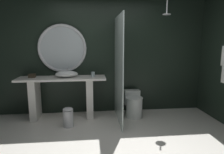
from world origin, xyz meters
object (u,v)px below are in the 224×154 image
Objects in this scene: tumbler_cup at (93,74)px; round_wall_mirror at (62,48)px; toilet at (134,104)px; vessel_sink at (67,74)px; tissue_box at (32,76)px; waste_bin at (68,117)px; rain_shower_head at (167,12)px.

tumbler_cup is 0.87m from round_wall_mirror.
vessel_sink is at bearing 174.74° from toilet.
tumbler_cup is 1.09m from toilet.
round_wall_mirror is at bearing 114.88° from vessel_sink.
tissue_box is 1.18m from waste_bin.
rain_shower_head reaches higher than vessel_sink.
tissue_box is 0.13× the size of round_wall_mirror.
round_wall_mirror is at bearing 101.91° from waste_bin.
round_wall_mirror is at bearing 168.33° from rain_shower_head.
vessel_sink is 1.25× the size of rain_shower_head.
tumbler_cup is 1.25m from tissue_box.
waste_bin is (0.77, -0.55, -0.72)m from tissue_box.
tissue_box is 3.02m from rain_shower_head.
vessel_sink is 0.70m from tissue_box.
waste_bin is (-1.35, -0.41, -0.08)m from toilet.
round_wall_mirror is at bearing 161.17° from tumbler_cup.
vessel_sink is 3.62× the size of tissue_box.
vessel_sink reaches higher than tissue_box.
round_wall_mirror is (-0.10, 0.21, 0.52)m from vessel_sink.
rain_shower_head is (2.73, -0.24, 1.28)m from tissue_box.
vessel_sink reaches higher than waste_bin.
waste_bin is at bearing -170.96° from rain_shower_head.
rain_shower_head reaches higher than tissue_box.
rain_shower_head is (2.12, -0.44, 0.73)m from round_wall_mirror.
tumbler_cup is at bearing -1.48° from vessel_sink.
toilet reaches higher than waste_bin.
waste_bin is at bearing -78.09° from round_wall_mirror.
vessel_sink is 0.46× the size of round_wall_mirror.
round_wall_mirror reaches higher than waste_bin.
vessel_sink is at bearing 96.58° from waste_bin.
rain_shower_head is 1.01× the size of waste_bin.
waste_bin is (-0.49, -0.53, -0.73)m from tumbler_cup.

